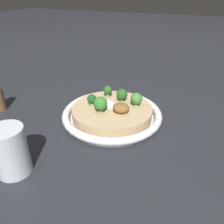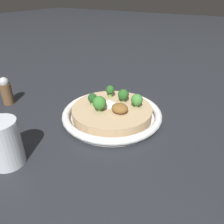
% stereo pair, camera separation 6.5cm
% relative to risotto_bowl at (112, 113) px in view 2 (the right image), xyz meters
% --- Properties ---
extents(ground_plane, '(6.00, 6.00, 0.00)m').
position_rel_risotto_bowl_xyz_m(ground_plane, '(0.00, 0.00, -0.02)').
color(ground_plane, '#23262B').
extents(risotto_bowl, '(0.29, 0.29, 0.04)m').
position_rel_risotto_bowl_xyz_m(risotto_bowl, '(0.00, 0.00, 0.00)').
color(risotto_bowl, white).
rests_on(risotto_bowl, ground_plane).
extents(cheese_sprinkle, '(0.05, 0.05, 0.02)m').
position_rel_risotto_bowl_xyz_m(cheese_sprinkle, '(0.02, -0.01, 0.03)').
color(cheese_sprinkle, white).
rests_on(cheese_sprinkle, risotto_bowl).
extents(crispy_onion_garnish, '(0.05, 0.04, 0.03)m').
position_rel_risotto_bowl_xyz_m(crispy_onion_garnish, '(-0.03, 0.01, 0.03)').
color(crispy_onion_garnish, brown).
rests_on(crispy_onion_garnish, risotto_bowl).
extents(broccoli_front_left, '(0.03, 0.03, 0.04)m').
position_rel_risotto_bowl_xyz_m(broccoli_front_left, '(-0.01, -0.05, 0.04)').
color(broccoli_front_left, '#759E4C').
rests_on(broccoli_front_left, risotto_bowl).
extents(broccoli_back, '(0.04, 0.04, 0.05)m').
position_rel_risotto_bowl_xyz_m(broccoli_back, '(0.02, 0.04, 0.05)').
color(broccoli_back, '#668E47').
rests_on(broccoli_back, risotto_bowl).
extents(broccoli_front, '(0.03, 0.03, 0.04)m').
position_rel_risotto_bowl_xyz_m(broccoli_front, '(0.04, -0.06, 0.04)').
color(broccoli_front, '#759E4C').
rests_on(broccoli_front, risotto_bowl).
extents(broccoli_right, '(0.03, 0.03, 0.04)m').
position_rel_risotto_bowl_xyz_m(broccoli_right, '(0.06, 0.02, 0.04)').
color(broccoli_right, '#84A856').
rests_on(broccoli_right, risotto_bowl).
extents(broccoli_left, '(0.03, 0.03, 0.04)m').
position_rel_risotto_bowl_xyz_m(broccoli_left, '(-0.06, -0.04, 0.04)').
color(broccoli_left, '#84A856').
rests_on(broccoli_left, risotto_bowl).
extents(drinking_glass, '(0.07, 0.07, 0.11)m').
position_rel_risotto_bowl_xyz_m(drinking_glass, '(0.10, 0.28, 0.04)').
color(drinking_glass, silver).
rests_on(drinking_glass, ground_plane).
extents(pepper_shaker, '(0.04, 0.04, 0.09)m').
position_rel_risotto_bowl_xyz_m(pepper_shaker, '(0.35, 0.09, 0.03)').
color(pepper_shaker, brown).
rests_on(pepper_shaker, ground_plane).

